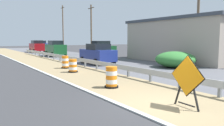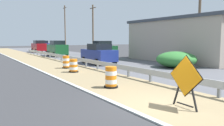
{
  "view_description": "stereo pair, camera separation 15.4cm",
  "coord_description": "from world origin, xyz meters",
  "px_view_note": "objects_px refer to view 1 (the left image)",
  "views": [
    {
      "loc": [
        -5.84,
        -5.66,
        2.37
      ],
      "look_at": [
        1.25,
        5.2,
        1.0
      ],
      "focal_mm": 36.07,
      "sensor_mm": 36.0,
      "label": 1
    },
    {
      "loc": [
        -5.71,
        -5.74,
        2.37
      ],
      "look_at": [
        1.25,
        5.2,
        1.0
      ],
      "focal_mm": 36.07,
      "sensor_mm": 36.0,
      "label": 2
    }
  ],
  "objects_px": {
    "car_trailing_near_lane": "(41,46)",
    "utility_pole_mid": "(91,29)",
    "car_lead_near_lane": "(56,48)",
    "utility_pole_far": "(63,27)",
    "utility_pole_near": "(198,22)",
    "car_lead_far_lane": "(37,46)",
    "warning_sign_diamond": "(187,79)",
    "car_mid_far_lane": "(101,50)",
    "traffic_barrel_mid": "(65,63)",
    "traffic_barrel_close": "(73,66)",
    "car_trailing_far_lane": "(98,54)",
    "traffic_barrel_nearest": "(111,78)"
  },
  "relations": [
    {
      "from": "car_trailing_near_lane",
      "to": "utility_pole_mid",
      "type": "xyz_separation_m",
      "value": [
        2.95,
        -17.24,
        2.95
      ]
    },
    {
      "from": "car_lead_near_lane",
      "to": "utility_pole_far",
      "type": "height_order",
      "value": "utility_pole_far"
    },
    {
      "from": "utility_pole_near",
      "to": "utility_pole_mid",
      "type": "distance_m",
      "value": 18.27
    },
    {
      "from": "car_lead_far_lane",
      "to": "utility_pole_far",
      "type": "bearing_deg",
      "value": -57.89
    },
    {
      "from": "car_lead_far_lane",
      "to": "utility_pole_near",
      "type": "distance_m",
      "value": 29.93
    },
    {
      "from": "utility_pole_mid",
      "to": "utility_pole_far",
      "type": "xyz_separation_m",
      "value": [
        0.99,
        14.61,
        0.9
      ]
    },
    {
      "from": "warning_sign_diamond",
      "to": "car_mid_far_lane",
      "type": "distance_m",
      "value": 19.74
    },
    {
      "from": "warning_sign_diamond",
      "to": "car_lead_far_lane",
      "type": "xyz_separation_m",
      "value": [
        4.73,
        37.15,
        0.06
      ]
    },
    {
      "from": "car_lead_near_lane",
      "to": "car_mid_far_lane",
      "type": "height_order",
      "value": "car_lead_near_lane"
    },
    {
      "from": "traffic_barrel_mid",
      "to": "car_lead_far_lane",
      "type": "bearing_deg",
      "value": 80.24
    },
    {
      "from": "traffic_barrel_mid",
      "to": "warning_sign_diamond",
      "type": "bearing_deg",
      "value": -92.2
    },
    {
      "from": "traffic_barrel_close",
      "to": "utility_pole_mid",
      "type": "height_order",
      "value": "utility_pole_mid"
    },
    {
      "from": "car_trailing_far_lane",
      "to": "utility_pole_mid",
      "type": "height_order",
      "value": "utility_pole_mid"
    },
    {
      "from": "traffic_barrel_close",
      "to": "utility_pole_near",
      "type": "xyz_separation_m",
      "value": [
        11.53,
        -1.85,
        3.51
      ]
    },
    {
      "from": "warning_sign_diamond",
      "to": "car_mid_far_lane",
      "type": "relative_size",
      "value": 0.45
    },
    {
      "from": "warning_sign_diamond",
      "to": "car_lead_far_lane",
      "type": "relative_size",
      "value": 0.39
    },
    {
      "from": "warning_sign_diamond",
      "to": "car_trailing_near_lane",
      "type": "relative_size",
      "value": 0.39
    },
    {
      "from": "car_lead_near_lane",
      "to": "car_trailing_near_lane",
      "type": "relative_size",
      "value": 0.95
    },
    {
      "from": "traffic_barrel_nearest",
      "to": "utility_pole_near",
      "type": "xyz_separation_m",
      "value": [
        12.02,
        4.0,
        3.46
      ]
    },
    {
      "from": "traffic_barrel_close",
      "to": "traffic_barrel_mid",
      "type": "xyz_separation_m",
      "value": [
        0.37,
        2.42,
        0.04
      ]
    },
    {
      "from": "car_lead_near_lane",
      "to": "utility_pole_far",
      "type": "bearing_deg",
      "value": -22.71
    },
    {
      "from": "car_lead_near_lane",
      "to": "utility_pole_mid",
      "type": "distance_m",
      "value": 6.7
    },
    {
      "from": "traffic_barrel_close",
      "to": "utility_pole_far",
      "type": "height_order",
      "value": "utility_pole_far"
    },
    {
      "from": "car_trailing_far_lane",
      "to": "car_lead_near_lane",
      "type": "bearing_deg",
      "value": 0.68
    },
    {
      "from": "car_trailing_far_lane",
      "to": "utility_pole_mid",
      "type": "bearing_deg",
      "value": -25.03
    },
    {
      "from": "traffic_barrel_mid",
      "to": "utility_pole_far",
      "type": "distance_m",
      "value": 30.87
    },
    {
      "from": "car_trailing_near_lane",
      "to": "utility_pole_near",
      "type": "xyz_separation_m",
      "value": [
        4.29,
        -35.47,
        2.89
      ]
    },
    {
      "from": "traffic_barrel_nearest",
      "to": "utility_pole_near",
      "type": "height_order",
      "value": "utility_pole_near"
    },
    {
      "from": "traffic_barrel_close",
      "to": "car_lead_far_lane",
      "type": "distance_m",
      "value": 27.53
    },
    {
      "from": "car_lead_far_lane",
      "to": "utility_pole_mid",
      "type": "height_order",
      "value": "utility_pole_mid"
    },
    {
      "from": "traffic_barrel_nearest",
      "to": "car_trailing_far_lane",
      "type": "relative_size",
      "value": 0.25
    },
    {
      "from": "traffic_barrel_mid",
      "to": "traffic_barrel_nearest",
      "type": "bearing_deg",
      "value": -95.93
    },
    {
      "from": "car_mid_far_lane",
      "to": "utility_pole_mid",
      "type": "relative_size",
      "value": 0.54
    },
    {
      "from": "car_lead_far_lane",
      "to": "car_mid_far_lane",
      "type": "xyz_separation_m",
      "value": [
        2.64,
        -18.84,
        0.0
      ]
    },
    {
      "from": "utility_pole_mid",
      "to": "car_mid_far_lane",
      "type": "bearing_deg",
      "value": -110.01
    },
    {
      "from": "car_trailing_near_lane",
      "to": "utility_pole_mid",
      "type": "relative_size",
      "value": 0.61
    },
    {
      "from": "traffic_barrel_close",
      "to": "utility_pole_mid",
      "type": "xyz_separation_m",
      "value": [
        10.2,
        16.37,
        3.57
      ]
    },
    {
      "from": "car_mid_far_lane",
      "to": "utility_pole_far",
      "type": "height_order",
      "value": "utility_pole_far"
    },
    {
      "from": "car_trailing_far_lane",
      "to": "utility_pole_mid",
      "type": "relative_size",
      "value": 0.55
    },
    {
      "from": "warning_sign_diamond",
      "to": "car_trailing_far_lane",
      "type": "xyz_separation_m",
      "value": [
        4.34,
        13.89,
        -0.05
      ]
    },
    {
      "from": "traffic_barrel_nearest",
      "to": "traffic_barrel_close",
      "type": "xyz_separation_m",
      "value": [
        0.49,
        5.85,
        -0.04
      ]
    },
    {
      "from": "traffic_barrel_mid",
      "to": "car_trailing_near_lane",
      "type": "bearing_deg",
      "value": 77.57
    },
    {
      "from": "warning_sign_diamond",
      "to": "utility_pole_mid",
      "type": "bearing_deg",
      "value": -108.57
    },
    {
      "from": "traffic_barrel_mid",
      "to": "car_trailing_far_lane",
      "type": "height_order",
      "value": "car_trailing_far_lane"
    },
    {
      "from": "traffic_barrel_nearest",
      "to": "traffic_barrel_mid",
      "type": "bearing_deg",
      "value": 84.07
    },
    {
      "from": "traffic_barrel_mid",
      "to": "car_trailing_near_lane",
      "type": "relative_size",
      "value": 0.22
    },
    {
      "from": "car_trailing_near_lane",
      "to": "utility_pole_mid",
      "type": "distance_m",
      "value": 17.74
    },
    {
      "from": "utility_pole_mid",
      "to": "car_trailing_far_lane",
      "type": "bearing_deg",
      "value": -115.5
    },
    {
      "from": "traffic_barrel_mid",
      "to": "car_trailing_far_lane",
      "type": "bearing_deg",
      "value": 20.57
    },
    {
      "from": "car_lead_near_lane",
      "to": "car_mid_far_lane",
      "type": "relative_size",
      "value": 1.08
    }
  ]
}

